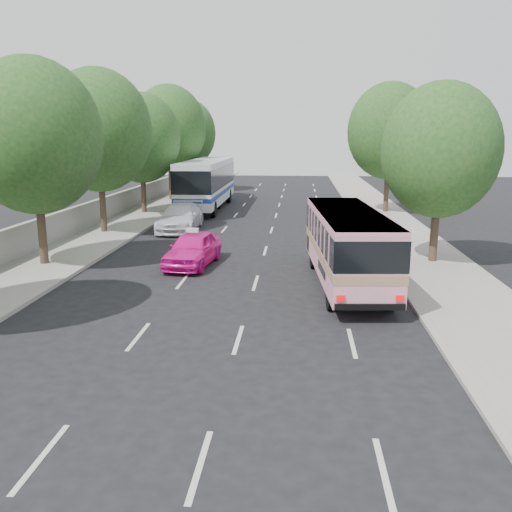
# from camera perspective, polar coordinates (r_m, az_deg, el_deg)

# --- Properties ---
(ground) EXTENTS (120.00, 120.00, 0.00)m
(ground) POSITION_cam_1_polar(r_m,az_deg,el_deg) (17.56, -4.40, -6.27)
(ground) COLOR black
(ground) RESTS_ON ground
(sidewalk_left) EXTENTS (4.00, 90.00, 0.15)m
(sidewalk_left) POSITION_cam_1_polar(r_m,az_deg,el_deg) (38.48, -12.33, 4.03)
(sidewalk_left) COLOR #9E998E
(sidewalk_left) RESTS_ON ground
(sidewalk_right) EXTENTS (4.00, 90.00, 0.12)m
(sidewalk_right) POSITION_cam_1_polar(r_m,az_deg,el_deg) (37.28, 13.60, 3.67)
(sidewalk_right) COLOR #9E998E
(sidewalk_right) RESTS_ON ground
(low_wall) EXTENTS (0.30, 90.00, 1.50)m
(low_wall) POSITION_cam_1_polar(r_m,az_deg,el_deg) (38.93, -14.93, 5.21)
(low_wall) COLOR #9E998E
(low_wall) RESTS_ON sidewalk_left
(tree_left_b) EXTENTS (5.70, 5.70, 8.88)m
(tree_left_b) POSITION_cam_1_polar(r_m,az_deg,el_deg) (24.94, -22.31, 12.06)
(tree_left_b) COLOR #38281E
(tree_left_b) RESTS_ON ground
(tree_left_c) EXTENTS (6.00, 6.00, 9.35)m
(tree_left_c) POSITION_cam_1_polar(r_m,az_deg,el_deg) (32.37, -16.22, 12.99)
(tree_left_c) COLOR #38281E
(tree_left_c) RESTS_ON ground
(tree_left_d) EXTENTS (5.52, 5.52, 8.60)m
(tree_left_d) POSITION_cam_1_polar(r_m,az_deg,el_deg) (39.93, -11.93, 12.36)
(tree_left_d) COLOR #38281E
(tree_left_d) RESTS_ON ground
(tree_left_e) EXTENTS (6.30, 6.30, 9.82)m
(tree_left_e) POSITION_cam_1_polar(r_m,az_deg,el_deg) (47.65, -9.09, 13.45)
(tree_left_e) COLOR #38281E
(tree_left_e) RESTS_ON ground
(tree_left_f) EXTENTS (5.88, 5.88, 9.16)m
(tree_left_f) POSITION_cam_1_polar(r_m,az_deg,el_deg) (55.49, -7.30, 12.94)
(tree_left_f) COLOR #38281E
(tree_left_f) RESTS_ON ground
(tree_right_near) EXTENTS (5.10, 5.10, 7.95)m
(tree_right_near) POSITION_cam_1_polar(r_m,az_deg,el_deg) (25.09, 19.07, 10.90)
(tree_right_near) COLOR #38281E
(tree_right_near) RESTS_ON ground
(tree_right_far) EXTENTS (6.00, 6.00, 9.35)m
(tree_right_far) POSITION_cam_1_polar(r_m,az_deg,el_deg) (40.84, 14.02, 12.96)
(tree_right_far) COLOR #38281E
(tree_right_far) RESTS_ON ground
(pink_bus) EXTENTS (2.98, 9.15, 2.87)m
(pink_bus) POSITION_cam_1_polar(r_m,az_deg,el_deg) (20.84, 9.58, 1.71)
(pink_bus) COLOR pink
(pink_bus) RESTS_ON ground
(pink_taxi) EXTENTS (2.24, 4.56, 1.50)m
(pink_taxi) POSITION_cam_1_polar(r_m,az_deg,el_deg) (24.06, -6.67, 0.75)
(pink_taxi) COLOR #F0149B
(pink_taxi) RESTS_ON ground
(white_pickup) EXTENTS (2.28, 5.47, 1.58)m
(white_pickup) POSITION_cam_1_polar(r_m,az_deg,el_deg) (33.05, -7.97, 4.06)
(white_pickup) COLOR silver
(white_pickup) RESTS_ON ground
(tour_coach_front) EXTENTS (2.72, 12.50, 3.74)m
(tour_coach_front) POSITION_cam_1_polar(r_m,az_deg,el_deg) (42.29, -5.20, 8.00)
(tour_coach_front) COLOR silver
(tour_coach_front) RESTS_ON ground
(tour_coach_rear) EXTENTS (3.46, 11.45, 3.37)m
(tour_coach_rear) POSITION_cam_1_polar(r_m,az_deg,el_deg) (46.35, -5.05, 8.14)
(tour_coach_rear) COLOR silver
(tour_coach_rear) RESTS_ON ground
(taxi_roof_sign) EXTENTS (0.57, 0.24, 0.18)m
(taxi_roof_sign) POSITION_cam_1_polar(r_m,az_deg,el_deg) (23.90, -6.72, 2.72)
(taxi_roof_sign) COLOR silver
(taxi_roof_sign) RESTS_ON pink_taxi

